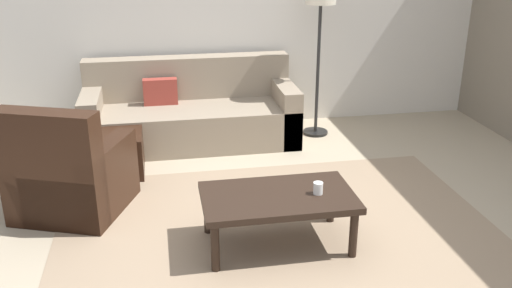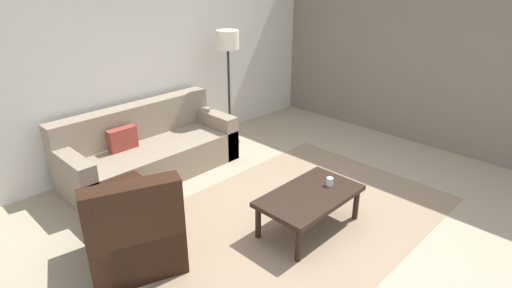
{
  "view_description": "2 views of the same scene",
  "coord_description": "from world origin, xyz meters",
  "views": [
    {
      "loc": [
        -0.84,
        -3.71,
        2.2
      ],
      "look_at": [
        -0.16,
        0.02,
        0.71
      ],
      "focal_mm": 38.93,
      "sensor_mm": 36.0,
      "label": 1
    },
    {
      "loc": [
        -3.03,
        -2.38,
        2.56
      ],
      "look_at": [
        -0.26,
        0.34,
        0.86
      ],
      "focal_mm": 28.95,
      "sensor_mm": 36.0,
      "label": 2
    }
  ],
  "objects": [
    {
      "name": "area_rug",
      "position": [
        0.0,
        0.0,
        0.0
      ],
      "size": [
        3.4,
        2.37,
        0.01
      ],
      "primitive_type": "cube",
      "color": "gray",
      "rests_on": "ground_plane"
    },
    {
      "name": "couch_main",
      "position": [
        -0.52,
        2.09,
        0.3
      ],
      "size": [
        2.25,
        0.92,
        0.88
      ],
      "color": "gray",
      "rests_on": "ground_plane"
    },
    {
      "name": "ottoman",
      "position": [
        -1.31,
        1.33,
        0.2
      ],
      "size": [
        0.56,
        0.56,
        0.4
      ],
      "primitive_type": "cube",
      "color": "black",
      "rests_on": "ground_plane"
    },
    {
      "name": "ground_plane",
      "position": [
        0.0,
        0.0,
        0.0
      ],
      "size": [
        8.0,
        8.0,
        0.0
      ],
      "primitive_type": "plane",
      "color": "tan"
    },
    {
      "name": "rear_partition",
      "position": [
        0.0,
        2.6,
        1.4
      ],
      "size": [
        6.0,
        0.12,
        2.8
      ],
      "primitive_type": "cube",
      "color": "silver",
      "rests_on": "ground_plane"
    },
    {
      "name": "armchair_leather",
      "position": [
        -1.61,
        0.55,
        0.31
      ],
      "size": [
        1.04,
        1.04,
        0.95
      ],
      "color": "black",
      "rests_on": "ground_plane"
    },
    {
      "name": "coffee_table",
      "position": [
        -0.05,
        -0.22,
        0.36
      ],
      "size": [
        1.1,
        0.64,
        0.41
      ],
      "color": "black",
      "rests_on": "ground_plane"
    },
    {
      "name": "cup",
      "position": [
        0.24,
        -0.26,
        0.45
      ],
      "size": [
        0.07,
        0.07,
        0.09
      ],
      "primitive_type": "cylinder",
      "color": "white",
      "rests_on": "coffee_table"
    },
    {
      "name": "lamp_standing",
      "position": [
        0.89,
        2.03,
        1.41
      ],
      "size": [
        0.32,
        0.32,
        1.71
      ],
      "color": "black",
      "rests_on": "ground_plane"
    }
  ]
}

